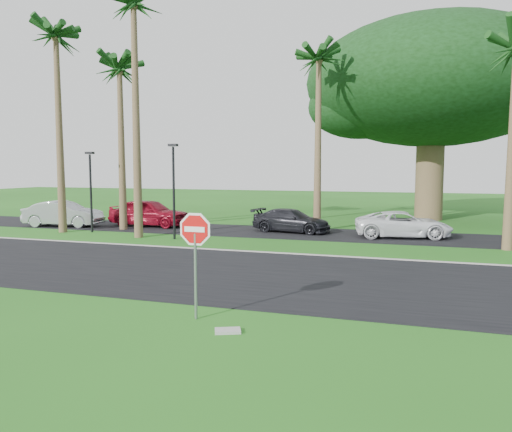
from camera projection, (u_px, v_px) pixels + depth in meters
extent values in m
plane|color=#1D5415|center=(224.00, 288.00, 14.58)|extent=(120.00, 120.00, 0.00)
cube|color=black|center=(246.00, 274.00, 16.47)|extent=(120.00, 8.00, 0.02)
cube|color=black|center=(311.00, 234.00, 26.41)|extent=(120.00, 5.00, 0.02)
cube|color=gray|center=(279.00, 253.00, 20.30)|extent=(120.00, 0.12, 0.06)
cylinder|color=gray|center=(196.00, 277.00, 11.49)|extent=(0.07, 0.07, 2.00)
cylinder|color=white|center=(195.00, 229.00, 11.38)|extent=(1.05, 0.02, 1.05)
cylinder|color=red|center=(195.00, 229.00, 11.38)|extent=(0.90, 0.02, 0.90)
cube|color=white|center=(195.00, 229.00, 11.38)|extent=(0.50, 0.02, 0.12)
cone|color=brown|center=(59.00, 135.00, 26.60)|extent=(0.44, 0.44, 10.50)
cone|color=brown|center=(122.00, 150.00, 27.79)|extent=(0.44, 0.44, 9.00)
cone|color=brown|center=(136.00, 122.00, 24.53)|extent=(0.44, 0.44, 11.50)
cone|color=brown|center=(318.00, 145.00, 27.37)|extent=(0.44, 0.44, 9.50)
cone|color=brown|center=(512.00, 150.00, 20.85)|extent=(0.44, 0.44, 8.50)
cylinder|color=brown|center=(429.00, 175.00, 33.25)|extent=(1.80, 1.80, 6.00)
ellipsoid|color=black|center=(433.00, 83.00, 32.67)|extent=(16.50, 16.50, 8.25)
cylinder|color=black|center=(91.00, 194.00, 26.92)|extent=(0.12, 0.12, 4.20)
cube|color=black|center=(90.00, 153.00, 26.70)|extent=(0.45, 0.25, 0.12)
cylinder|color=black|center=(174.00, 193.00, 24.26)|extent=(0.12, 0.12, 4.50)
cube|color=black|center=(173.00, 145.00, 24.03)|extent=(0.45, 0.25, 0.12)
imported|color=#A2A5A9|center=(63.00, 214.00, 29.55)|extent=(4.77, 2.41, 1.50)
imported|color=maroon|center=(149.00, 213.00, 29.63)|extent=(4.79, 1.95, 1.63)
imported|color=black|center=(291.00, 221.00, 26.98)|extent=(4.50, 2.35, 1.24)
imported|color=white|center=(403.00, 225.00, 24.88)|extent=(5.02, 2.98, 1.31)
cube|color=#9D9E96|center=(228.00, 331.00, 10.65)|extent=(0.64, 0.54, 0.06)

